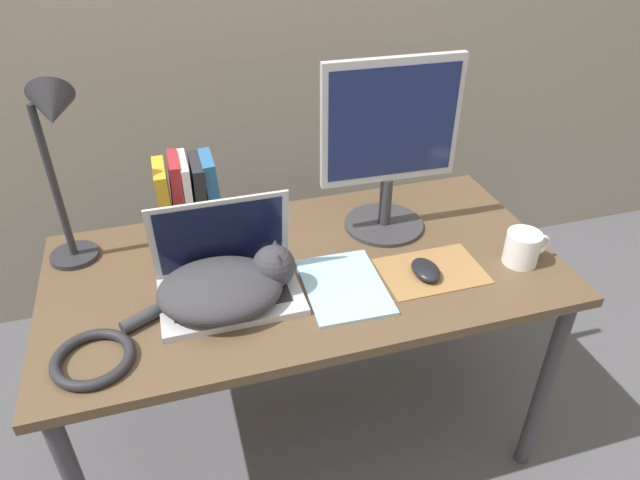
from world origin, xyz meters
The scene contains 11 objects.
desk centered at (0.00, 0.35, 0.63)m, with size 1.38×0.70×0.71m.
laptop centered at (-0.22, 0.29, 0.75)m, with size 0.35×0.23×0.25m.
cat centered at (-0.22, 0.25, 0.76)m, with size 0.44×0.28×0.14m.
external_monitor centered at (0.28, 0.47, 0.97)m, with size 0.39×0.23×0.51m.
mousepad centered at (0.32, 0.23, 0.71)m, with size 0.27×0.19×0.00m.
computer_mouse centered at (0.29, 0.22, 0.72)m, with size 0.07×0.10×0.03m.
book_row centered at (-0.27, 0.58, 0.83)m, with size 0.17×0.15×0.25m.
desk_lamp centered at (-0.57, 0.54, 1.05)m, with size 0.17×0.17×0.51m.
cable_coil centered at (-0.54, 0.13, 0.72)m, with size 0.18×0.18×0.02m.
notepad centered at (0.07, 0.23, 0.71)m, with size 0.21×0.28×0.01m.
mug centered at (0.57, 0.20, 0.75)m, with size 0.13×0.09×0.09m.
Camera 1 is at (-0.31, -0.86, 1.63)m, focal length 32.00 mm.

